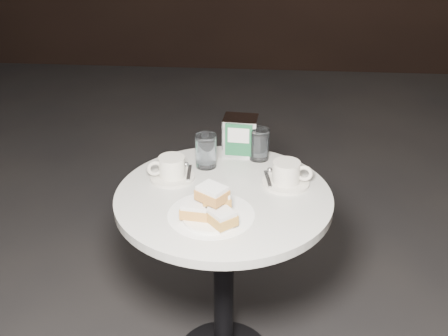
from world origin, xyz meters
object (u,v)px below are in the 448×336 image
coffee_cup_left (171,169)px  water_glass_right (259,145)px  napkin_dispenser (240,136)px  water_glass_left (206,151)px  beignet_plate (211,208)px  coffee_cup_right (287,175)px  cafe_table (224,244)px

coffee_cup_left → water_glass_right: (0.29, 0.17, 0.02)m
napkin_dispenser → water_glass_right: bearing=-23.5°
coffee_cup_left → water_glass_left: water_glass_left is taller
coffee_cup_left → water_glass_right: size_ratio=1.67×
beignet_plate → coffee_cup_right: 0.32m
water_glass_left → napkin_dispenser: napkin_dispenser is taller
cafe_table → beignet_plate: size_ratio=3.34×
cafe_table → coffee_cup_left: 0.31m
beignet_plate → coffee_cup_right: (0.23, 0.23, -0.01)m
cafe_table → coffee_cup_left: (-0.18, 0.09, 0.23)m
cafe_table → napkin_dispenser: size_ratio=5.29×
coffee_cup_left → water_glass_left: bearing=23.5°
beignet_plate → coffee_cup_left: 0.29m
coffee_cup_right → water_glass_right: (-0.09, 0.18, 0.02)m
water_glass_right → cafe_table: bearing=-112.5°
cafe_table → napkin_dispenser: napkin_dispenser is taller
coffee_cup_right → beignet_plate: bearing=-128.7°
coffee_cup_right → napkin_dispenser: bearing=133.4°
beignet_plate → water_glass_left: water_glass_left is taller
coffee_cup_right → water_glass_right: 0.20m
coffee_cup_left → water_glass_left: 0.14m
water_glass_right → napkin_dispenser: 0.08m
coffee_cup_left → napkin_dispenser: bearing=24.3°
beignet_plate → coffee_cup_left: beignet_plate is taller
cafe_table → water_glass_left: water_glass_left is taller
water_glass_right → coffee_cup_left: bearing=-150.0°
water_glass_left → water_glass_right: water_glass_left is taller
coffee_cup_left → cafe_table: bearing=-45.3°
coffee_cup_left → coffee_cup_right: size_ratio=1.11×
napkin_dispenser → coffee_cup_right: bearing=-48.1°
cafe_table → water_glass_right: bearing=67.5°
beignet_plate → coffee_cup_left: (-0.16, 0.24, -0.01)m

